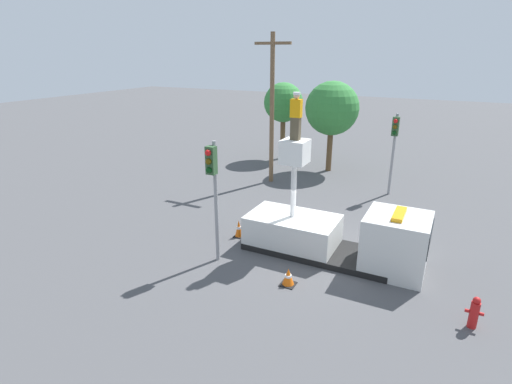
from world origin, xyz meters
name	(u,v)px	position (x,y,z in m)	size (l,w,h in m)	color
ground_plane	(317,253)	(0.00, 0.00, 0.00)	(120.00, 120.00, 0.00)	#4C4C4F
bucket_truck	(336,236)	(0.68, 0.00, 0.90)	(6.89, 2.24, 4.47)	black
worker	(296,116)	(-1.11, 0.00, 5.35)	(0.40, 0.26, 1.75)	brown
traffic_light_pole	(213,179)	(-3.26, -2.41, 3.31)	(0.34, 0.57, 4.66)	gray
traffic_light_across	(394,139)	(1.32, 8.31, 3.20)	(0.34, 0.57, 4.51)	gray
fire_hydrant	(474,313)	(5.48, -2.32, 0.49)	(0.50, 0.26, 1.01)	red
traffic_cone_rear	(239,229)	(-3.53, -0.13, 0.37)	(0.41, 0.41, 0.77)	black
traffic_cone_curbside	(288,277)	(-0.16, -2.67, 0.29)	(0.51, 0.51, 0.62)	black
tree_left_bg	(283,103)	(-7.20, 13.12, 4.09)	(2.82, 2.82, 5.55)	brown
tree_right_bg	(332,109)	(-3.13, 11.53, 4.13)	(3.44, 3.44, 5.87)	brown
utility_pole	(272,105)	(-5.59, 7.65, 4.64)	(2.20, 0.26, 8.63)	brown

